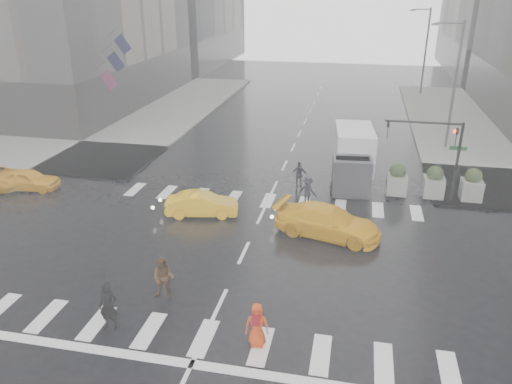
% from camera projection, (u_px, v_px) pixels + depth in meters
% --- Properties ---
extents(ground, '(120.00, 120.00, 0.00)m').
position_uv_depth(ground, '(244.00, 253.00, 22.48)').
color(ground, black).
rests_on(ground, ground).
extents(sidewalk_nw, '(35.00, 35.00, 0.15)m').
position_uv_depth(sidewalk_nw, '(66.00, 127.00, 41.96)').
color(sidewalk_nw, slate).
rests_on(sidewalk_nw, ground).
extents(road_markings, '(18.00, 48.00, 0.01)m').
position_uv_depth(road_markings, '(244.00, 253.00, 22.48)').
color(road_markings, silver).
rests_on(road_markings, ground).
extents(traffic_signal_pole, '(4.45, 0.42, 4.50)m').
position_uv_depth(traffic_signal_pole, '(440.00, 145.00, 26.77)').
color(traffic_signal_pole, black).
rests_on(traffic_signal_pole, ground).
extents(street_lamp_near, '(2.15, 0.22, 9.00)m').
position_uv_depth(street_lamp_near, '(453.00, 81.00, 34.77)').
color(street_lamp_near, '#59595B').
rests_on(street_lamp_near, ground).
extents(street_lamp_far, '(2.15, 0.22, 9.00)m').
position_uv_depth(street_lamp_far, '(425.00, 48.00, 52.83)').
color(street_lamp_far, '#59595B').
rests_on(street_lamp_far, ground).
extents(planter_west, '(1.10, 1.10, 1.80)m').
position_uv_depth(planter_west, '(397.00, 180.00, 28.18)').
color(planter_west, slate).
rests_on(planter_west, ground).
extents(planter_mid, '(1.10, 1.10, 1.80)m').
position_uv_depth(planter_mid, '(434.00, 182.00, 27.80)').
color(planter_mid, slate).
rests_on(planter_mid, ground).
extents(planter_east, '(1.10, 1.10, 1.80)m').
position_uv_depth(planter_east, '(472.00, 185.00, 27.42)').
color(planter_east, slate).
rests_on(planter_east, ground).
extents(flag_cluster, '(2.87, 3.06, 4.69)m').
position_uv_depth(flag_cluster, '(112.00, 59.00, 39.88)').
color(flag_cluster, '#59595B').
rests_on(flag_cluster, ground).
extents(pedestrian_black, '(1.03, 1.05, 2.43)m').
position_uv_depth(pedestrian_black, '(106.00, 290.00, 16.98)').
color(pedestrian_black, black).
rests_on(pedestrian_black, ground).
extents(pedestrian_brown, '(0.90, 0.73, 1.74)m').
position_uv_depth(pedestrian_brown, '(164.00, 278.00, 18.95)').
color(pedestrian_brown, '#472C19').
rests_on(pedestrian_brown, ground).
extents(pedestrian_orange, '(0.86, 0.63, 1.61)m').
position_uv_depth(pedestrian_orange, '(257.00, 325.00, 16.43)').
color(pedestrian_orange, red).
rests_on(pedestrian_orange, ground).
extents(pedestrian_far_a, '(0.95, 0.60, 1.58)m').
position_uv_depth(pedestrian_far_a, '(299.00, 175.00, 29.44)').
color(pedestrian_far_a, black).
rests_on(pedestrian_far_a, ground).
extents(pedestrian_far_b, '(1.18, 0.88, 1.62)m').
position_uv_depth(pedestrian_far_b, '(308.00, 191.00, 27.07)').
color(pedestrian_far_b, black).
rests_on(pedestrian_far_b, ground).
extents(taxi_front, '(3.80, 1.89, 1.25)m').
position_uv_depth(taxi_front, '(27.00, 179.00, 29.21)').
color(taxi_front, '#FFB40D').
rests_on(taxi_front, ground).
extents(taxi_mid, '(3.92, 2.05, 1.23)m').
position_uv_depth(taxi_mid, '(202.00, 204.00, 25.92)').
color(taxi_mid, '#FFB40D').
rests_on(taxi_mid, ground).
extents(taxi_rear, '(4.84, 3.06, 1.47)m').
position_uv_depth(taxi_rear, '(328.00, 222.00, 23.75)').
color(taxi_rear, '#FFB40D').
rests_on(taxi_rear, ground).
extents(box_truck, '(2.21, 5.90, 3.13)m').
position_uv_depth(box_truck, '(353.00, 156.00, 29.96)').
color(box_truck, silver).
rests_on(box_truck, ground).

